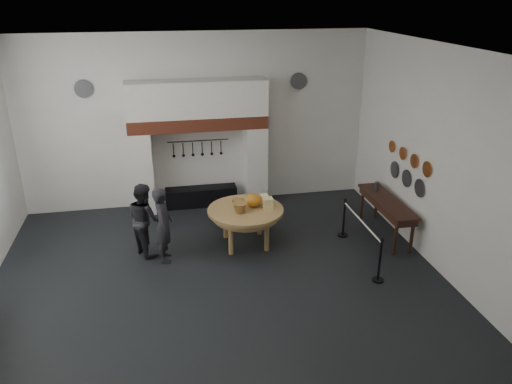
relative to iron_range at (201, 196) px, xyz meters
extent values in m
cube|color=black|center=(0.00, -3.72, -0.25)|extent=(9.00, 8.00, 0.02)
cube|color=silver|center=(0.00, -3.72, 4.25)|extent=(9.00, 8.00, 0.02)
cube|color=silver|center=(0.00, 0.28, 2.00)|extent=(9.00, 0.02, 4.50)
cube|color=silver|center=(0.00, -7.72, 2.00)|extent=(9.00, 0.02, 4.50)
cube|color=silver|center=(4.50, -3.72, 2.00)|extent=(0.02, 8.00, 4.50)
cube|color=silver|center=(-1.48, -0.07, 0.82)|extent=(0.55, 0.70, 2.15)
cube|color=silver|center=(1.48, -0.07, 0.82)|extent=(0.55, 0.70, 2.15)
cube|color=#9E442B|center=(0.00, -0.07, 2.06)|extent=(3.50, 0.72, 0.32)
cube|color=silver|center=(0.00, -0.07, 2.67)|extent=(3.50, 0.70, 0.90)
cube|color=black|center=(0.00, 0.00, 0.00)|extent=(1.90, 0.45, 0.50)
cylinder|color=black|center=(0.00, 0.20, 1.50)|extent=(1.60, 0.02, 0.02)
cylinder|color=#A6894E|center=(0.79, -2.41, 0.59)|extent=(1.85, 1.85, 0.07)
ellipsoid|color=#C66A1C|center=(0.99, -2.31, 0.78)|extent=(0.36, 0.36, 0.31)
cube|color=#E8D48B|center=(1.29, -2.46, 0.74)|extent=(0.22, 0.22, 0.24)
cube|color=#F4E992|center=(1.27, -2.16, 0.72)|extent=(0.18, 0.18, 0.20)
cone|color=olive|center=(0.64, -2.56, 0.73)|extent=(0.35, 0.35, 0.22)
ellipsoid|color=olive|center=(0.69, -2.06, 0.69)|extent=(0.31, 0.18, 0.13)
imported|color=black|center=(-1.04, -2.77, 0.58)|extent=(0.41, 0.62, 1.66)
imported|color=black|center=(-1.44, -2.37, 0.57)|extent=(0.92, 0.99, 1.63)
cube|color=#331B12|center=(4.10, -2.62, 0.62)|extent=(0.55, 2.20, 0.06)
cylinder|color=#454449|center=(4.10, -2.02, 0.76)|extent=(0.12, 0.12, 0.22)
cylinder|color=#C6662D|center=(4.46, -3.52, 1.70)|extent=(0.03, 0.34, 0.34)
cylinder|color=#C6662D|center=(4.46, -2.97, 1.70)|extent=(0.03, 0.32, 0.32)
cylinder|color=#C6662D|center=(4.46, -2.42, 1.70)|extent=(0.03, 0.30, 0.30)
cylinder|color=#C6662D|center=(4.46, -1.87, 1.70)|extent=(0.03, 0.28, 0.28)
cylinder|color=#4C4C51|center=(4.46, -3.32, 1.20)|extent=(0.03, 0.40, 0.40)
cylinder|color=#4C4C51|center=(4.46, -2.72, 1.20)|extent=(0.03, 0.40, 0.40)
cylinder|color=#4C4C51|center=(4.46, -2.12, 1.20)|extent=(0.03, 0.40, 0.40)
cylinder|color=#4C4C51|center=(-2.70, 0.24, 2.95)|extent=(0.44, 0.03, 0.44)
cylinder|color=#4C4C51|center=(2.70, 0.24, 2.95)|extent=(0.44, 0.03, 0.44)
cylinder|color=black|center=(3.12, -4.48, 0.20)|extent=(0.05, 0.05, 0.90)
cylinder|color=black|center=(3.12, -2.48, 0.20)|extent=(0.05, 0.05, 0.90)
cylinder|color=silver|center=(3.12, -3.48, 0.60)|extent=(0.04, 2.00, 0.04)
camera|label=1|loc=(-0.98, -12.44, 5.23)|focal=35.00mm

